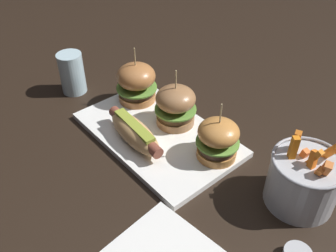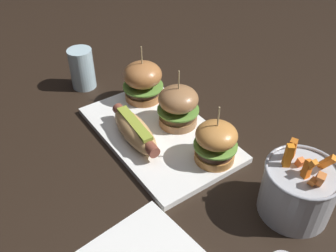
{
  "view_description": "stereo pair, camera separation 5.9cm",
  "coord_description": "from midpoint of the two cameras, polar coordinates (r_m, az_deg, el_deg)",
  "views": [
    {
      "loc": [
        0.51,
        -0.4,
        0.56
      ],
      "look_at": [
        0.04,
        0.0,
        0.05
      ],
      "focal_mm": 39.57,
      "sensor_mm": 36.0,
      "label": 1
    },
    {
      "loc": [
        0.55,
        -0.36,
        0.56
      ],
      "look_at": [
        0.04,
        0.0,
        0.05
      ],
      "focal_mm": 39.57,
      "sensor_mm": 36.0,
      "label": 2
    }
  ],
  "objects": [
    {
      "name": "ground_plane",
      "position": [
        0.86,
        0.55,
        -1.58
      ],
      "size": [
        3.0,
        3.0,
        0.0
      ],
      "primitive_type": "plane",
      "color": "black"
    },
    {
      "name": "platter_main",
      "position": [
        0.85,
        0.55,
        -1.23
      ],
      "size": [
        0.37,
        0.23,
        0.01
      ],
      "primitive_type": "cube",
      "color": "white",
      "rests_on": "ground"
    },
    {
      "name": "slider_left",
      "position": [
        0.93,
        -2.06,
        6.93
      ],
      "size": [
        0.1,
        0.1,
        0.14
      ],
      "color": "#AC6C3A",
      "rests_on": "platter_main"
    },
    {
      "name": "slider_center",
      "position": [
        0.84,
        3.53,
        3.1
      ],
      "size": [
        0.1,
        0.1,
        0.14
      ],
      "color": "#9A6A42",
      "rests_on": "platter_main"
    },
    {
      "name": "hot_dog",
      "position": [
        0.81,
        -3.04,
        -0.69
      ],
      "size": [
        0.18,
        0.07,
        0.05
      ],
      "color": "tan",
      "rests_on": "platter_main"
    },
    {
      "name": "slider_right",
      "position": [
        0.76,
        9.6,
        -2.57
      ],
      "size": [
        0.09,
        0.09,
        0.13
      ],
      "color": "#C7823E",
      "rests_on": "platter_main"
    },
    {
      "name": "water_glass",
      "position": [
        1.02,
        -11.48,
        8.61
      ],
      "size": [
        0.06,
        0.06,
        0.11
      ],
      "primitive_type": "cylinder",
      "color": "silver",
      "rests_on": "ground"
    },
    {
      "name": "fries_bucket",
      "position": [
        0.72,
        21.69,
        -9.18
      ],
      "size": [
        0.13,
        0.13,
        0.15
      ],
      "color": "#B7BABF",
      "rests_on": "ground"
    }
  ]
}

